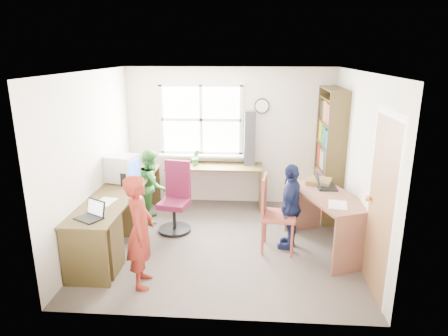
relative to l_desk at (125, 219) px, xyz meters
name	(u,v)px	position (x,y,z in m)	size (l,w,h in m)	color
room	(224,159)	(1.32, 0.38, 0.76)	(3.64, 3.44, 2.44)	#453C36
l_desk	(125,219)	(0.00, 0.00, 0.00)	(2.38, 2.95, 0.75)	#493B1D
right_desk	(327,210)	(2.74, 0.22, 0.12)	(1.08, 1.52, 0.80)	brown
bookshelf	(329,157)	(2.96, 1.47, 0.55)	(0.30, 1.02, 2.10)	#493B1D
swivel_chair	(176,201)	(0.56, 0.70, 0.00)	(0.58, 0.58, 1.07)	black
wooden_chair	(273,210)	(2.00, 0.16, 0.11)	(0.51, 0.51, 1.05)	#994233
crt_monitor	(122,168)	(-0.24, 0.72, 0.50)	(0.49, 0.46, 0.41)	silver
laptop_left	(92,214)	(-0.18, -0.65, 0.34)	(0.39, 0.37, 0.21)	black
laptop_right	(323,183)	(2.71, 0.53, 0.40)	(0.30, 0.36, 0.25)	black
speaker_a	(125,179)	(-0.16, 0.55, 0.39)	(0.10, 0.10, 0.19)	black
speaker_b	(136,169)	(-0.14, 1.09, 0.39)	(0.12, 0.12, 0.19)	black
cd_tower	(249,138)	(1.65, 1.81, 0.76)	(0.21, 0.19, 0.93)	black
game_box	(319,181)	(2.68, 0.69, 0.37)	(0.42, 0.42, 0.07)	red
paper_a	(105,202)	(-0.21, -0.13, 0.30)	(0.27, 0.35, 0.00)	silver
paper_b	(338,205)	(2.78, -0.15, 0.34)	(0.28, 0.36, 0.00)	silver
potted_plant	(196,157)	(0.74, 1.69, 0.44)	(0.16, 0.13, 0.28)	#33803B
person_red	(140,232)	(0.44, -0.82, 0.22)	(0.49, 0.32, 1.35)	maroon
person_green	(152,185)	(0.11, 1.06, 0.13)	(0.57, 0.44, 1.16)	#347D32
person_navy	(291,206)	(2.24, 0.25, 0.15)	(0.71, 0.29, 1.21)	#151E44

